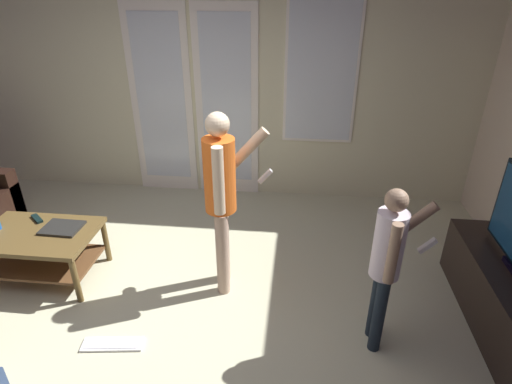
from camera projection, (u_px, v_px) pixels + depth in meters
ground_plane at (145, 333)px, 3.16m from camera, size 6.21×4.91×0.02m
wall_back_with_doors at (207, 85)px, 4.68m from camera, size 6.21×0.09×2.68m
coffee_table at (40, 245)px, 3.59m from camera, size 0.97×0.64×0.46m
tv_stand at (509, 303)px, 3.08m from camera, size 0.47×1.57×0.49m
person_adult at (222, 190)px, 3.21m from camera, size 0.51×0.47×1.54m
person_child at (388, 258)px, 2.73m from camera, size 0.45×0.34×1.25m
loose_keyboard at (113, 344)px, 3.03m from camera, size 0.45×0.19×0.02m
laptop_closed at (62, 228)px, 3.58m from camera, size 0.33×0.26×0.02m
tv_remote_black at (37, 219)px, 3.72m from camera, size 0.16×0.15×0.02m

